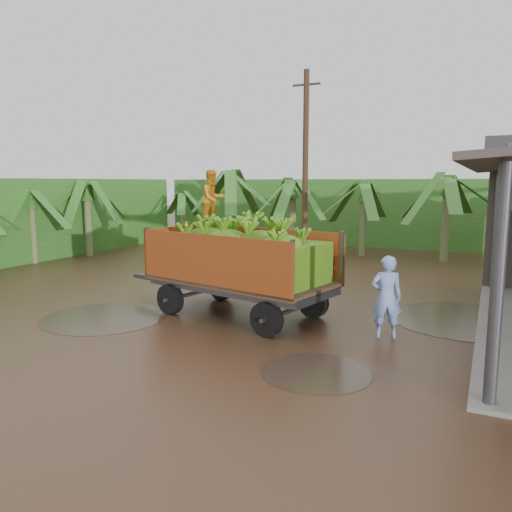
{
  "coord_description": "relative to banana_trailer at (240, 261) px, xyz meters",
  "views": [
    {
      "loc": [
        5.16,
        -11.82,
        3.46
      ],
      "look_at": [
        -0.4,
        -0.08,
        1.52
      ],
      "focal_mm": 35.0,
      "sensor_mm": 36.0,
      "label": 1
    }
  ],
  "objects": [
    {
      "name": "ground",
      "position": [
        0.63,
        0.57,
        -1.45
      ],
      "size": [
        100.0,
        100.0,
        0.0
      ],
      "primitive_type": "plane",
      "color": "black",
      "rests_on": "ground"
    },
    {
      "name": "banana_plants",
      "position": [
        -4.06,
        7.63,
        0.32
      ],
      "size": [
        24.45,
        20.14,
        4.08
      ],
      "color": "#2D661E",
      "rests_on": "ground"
    },
    {
      "name": "man_blue",
      "position": [
        3.78,
        -0.26,
        -0.51
      ],
      "size": [
        0.79,
        0.65,
        1.86
      ],
      "primitive_type": "imported",
      "rotation": [
        0.0,
        0.0,
        3.48
      ],
      "color": "#7EA0E6",
      "rests_on": "ground"
    },
    {
      "name": "hedge_north",
      "position": [
        -1.37,
        16.57,
        0.35
      ],
      "size": [
        22.0,
        3.0,
        3.6
      ],
      "primitive_type": "cube",
      "color": "#2D661E",
      "rests_on": "ground"
    },
    {
      "name": "hedge_west",
      "position": [
        -13.37,
        4.57,
        0.35
      ],
      "size": [
        3.0,
        18.0,
        3.6
      ],
      "primitive_type": "cube",
      "color": "#2D661E",
      "rests_on": "ground"
    },
    {
      "name": "utility_pole",
      "position": [
        -1.47,
        8.91,
        2.62
      ],
      "size": [
        1.2,
        0.24,
        8.02
      ],
      "color": "#47301E",
      "rests_on": "ground"
    },
    {
      "name": "banana_trailer",
      "position": [
        0.0,
        0.0,
        0.0
      ],
      "size": [
        6.75,
        3.29,
        3.78
      ],
      "rotation": [
        0.0,
        0.0,
        -0.22
      ],
      "color": "#B94F1A",
      "rests_on": "ground"
    }
  ]
}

